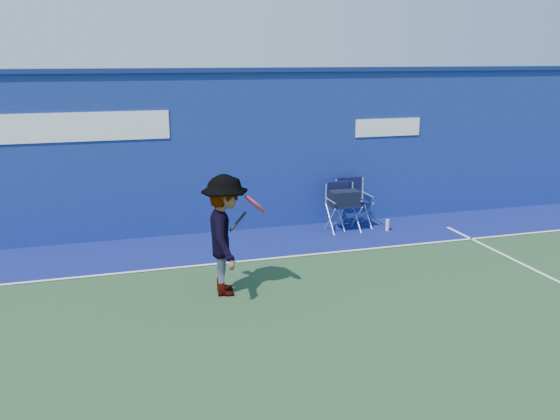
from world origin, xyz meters
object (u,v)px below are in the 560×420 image
object	(u,v)px
directors_chair_right	(353,212)
tennis_player	(226,235)
water_bottle	(387,225)
directors_chair_left	(343,211)

from	to	relation	value
directors_chair_right	tennis_player	world-z (taller)	tennis_player
water_bottle	tennis_player	xyz separation A→B (m)	(-3.60, -2.16, 0.74)
directors_chair_left	water_bottle	world-z (taller)	directors_chair_left
directors_chair_right	water_bottle	world-z (taller)	directors_chair_right
directors_chair_left	tennis_player	size ratio (longest dim) A/B	0.54
water_bottle	tennis_player	size ratio (longest dim) A/B	0.14
directors_chair_left	directors_chair_right	bearing A→B (deg)	31.61
directors_chair_left	water_bottle	xyz separation A→B (m)	(0.82, -0.26, -0.28)
directors_chair_right	tennis_player	distance (m)	4.07
directors_chair_left	directors_chair_right	xyz separation A→B (m)	(0.29, 0.18, -0.09)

